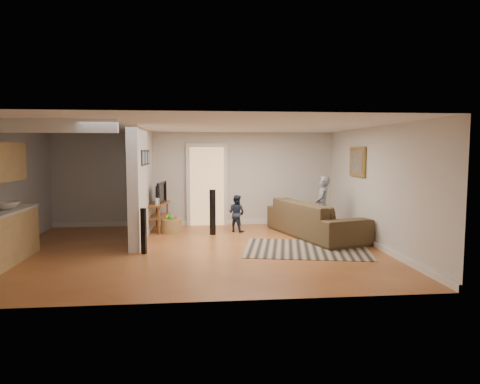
% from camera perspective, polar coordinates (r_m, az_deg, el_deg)
% --- Properties ---
extents(ground, '(7.50, 7.50, 0.00)m').
position_cam_1_polar(ground, '(8.75, -5.93, -7.73)').
color(ground, brown).
rests_on(ground, ground).
extents(room_shell, '(7.54, 6.02, 2.52)m').
position_cam_1_polar(room_shell, '(9.04, -12.78, 1.93)').
color(room_shell, silver).
rests_on(room_shell, ground).
extents(area_rug, '(2.81, 2.29, 0.01)m').
position_cam_1_polar(area_rug, '(8.91, 8.88, -7.49)').
color(area_rug, black).
rests_on(area_rug, ground).
extents(sofa, '(1.87, 3.06, 0.84)m').
position_cam_1_polar(sofa, '(10.25, 9.93, -5.83)').
color(sofa, brown).
rests_on(sofa, ground).
extents(coffee_table, '(1.28, 1.05, 0.66)m').
position_cam_1_polar(coffee_table, '(10.73, 8.86, -3.47)').
color(coffee_table, brown).
rests_on(coffee_table, ground).
extents(tv_console, '(0.57, 1.18, 0.97)m').
position_cam_1_polar(tv_console, '(10.84, -10.88, -1.77)').
color(tv_console, brown).
rests_on(tv_console, ground).
extents(speaker_left, '(0.11, 0.11, 0.90)m').
position_cam_1_polar(speaker_left, '(8.53, -12.72, -5.09)').
color(speaker_left, black).
rests_on(speaker_left, ground).
extents(speaker_right, '(0.14, 0.14, 1.09)m').
position_cam_1_polar(speaker_right, '(10.22, -3.67, -2.71)').
color(speaker_right, black).
rests_on(speaker_right, ground).
extents(toy_basket, '(0.52, 0.52, 0.46)m').
position_cam_1_polar(toy_basket, '(10.67, -9.12, -4.33)').
color(toy_basket, olive).
rests_on(toy_basket, ground).
extents(child, '(0.51, 0.60, 1.40)m').
position_cam_1_polar(child, '(10.45, 10.86, -5.63)').
color(child, gray).
rests_on(child, ground).
extents(toddler, '(0.57, 0.55, 0.92)m').
position_cam_1_polar(toddler, '(10.68, -0.46, -5.30)').
color(toddler, '#1E283E').
rests_on(toddler, ground).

